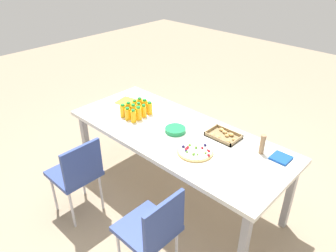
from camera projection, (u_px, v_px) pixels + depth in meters
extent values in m
plane|color=gray|center=(176.00, 193.00, 3.41)|extent=(12.00, 12.00, 0.00)
cube|color=silver|center=(177.00, 134.00, 3.04)|extent=(2.19, 0.91, 0.04)
cube|color=#99999E|center=(86.00, 143.00, 3.60)|extent=(0.06, 0.06, 0.72)
cube|color=#99999E|center=(244.00, 246.00, 2.39)|extent=(0.06, 0.06, 0.72)
cube|color=#99999E|center=(136.00, 119.00, 4.07)|extent=(0.06, 0.06, 0.72)
cube|color=#99999E|center=(289.00, 196.00, 2.86)|extent=(0.06, 0.06, 0.72)
cube|color=#33478C|center=(74.00, 173.00, 2.99)|extent=(0.40, 0.40, 0.04)
cube|color=#33478C|center=(83.00, 165.00, 2.79)|extent=(0.03, 0.38, 0.38)
cylinder|color=silver|center=(54.00, 193.00, 3.11)|extent=(0.02, 0.02, 0.41)
cylinder|color=silver|center=(83.00, 178.00, 3.31)|extent=(0.02, 0.02, 0.41)
cylinder|color=silver|center=(72.00, 210.00, 2.92)|extent=(0.02, 0.02, 0.41)
cylinder|color=silver|center=(101.00, 193.00, 3.12)|extent=(0.02, 0.02, 0.41)
cube|color=#33478C|center=(147.00, 228.00, 2.42)|extent=(0.40, 0.40, 0.04)
cube|color=#33478C|center=(164.00, 223.00, 2.22)|extent=(0.03, 0.38, 0.38)
cylinder|color=silver|center=(119.00, 251.00, 2.54)|extent=(0.02, 0.02, 0.41)
cylinder|color=silver|center=(149.00, 228.00, 2.74)|extent=(0.02, 0.02, 0.41)
cylinder|color=silver|center=(177.00, 250.00, 2.55)|extent=(0.02, 0.02, 0.41)
cylinder|color=#F9AE14|center=(123.00, 111.00, 3.27)|extent=(0.06, 0.06, 0.12)
cylinder|color=#1E8C33|center=(123.00, 105.00, 3.23)|extent=(0.04, 0.04, 0.02)
cylinder|color=#F9AC14|center=(128.00, 114.00, 3.22)|extent=(0.06, 0.06, 0.12)
cylinder|color=#1E8C33|center=(127.00, 108.00, 3.18)|extent=(0.04, 0.04, 0.02)
cylinder|color=#FAAE14|center=(133.00, 117.00, 3.17)|extent=(0.05, 0.05, 0.12)
cylinder|color=#1E8C33|center=(133.00, 110.00, 3.14)|extent=(0.03, 0.03, 0.02)
cylinder|color=#F9AC14|center=(129.00, 109.00, 3.30)|extent=(0.06, 0.06, 0.13)
cylinder|color=#1E8C33|center=(128.00, 103.00, 3.27)|extent=(0.04, 0.04, 0.02)
cylinder|color=#F9AC14|center=(134.00, 111.00, 3.26)|extent=(0.06, 0.06, 0.13)
cylinder|color=#1E8C33|center=(133.00, 105.00, 3.23)|extent=(0.04, 0.04, 0.02)
cylinder|color=#F9AD14|center=(139.00, 114.00, 3.21)|extent=(0.06, 0.06, 0.13)
cylinder|color=#1E8C33|center=(138.00, 107.00, 3.18)|extent=(0.04, 0.04, 0.02)
cylinder|color=#FAAC14|center=(135.00, 107.00, 3.36)|extent=(0.05, 0.05, 0.12)
cylinder|color=#1E8C33|center=(135.00, 101.00, 3.32)|extent=(0.04, 0.04, 0.02)
cylinder|color=#FAAE14|center=(139.00, 109.00, 3.31)|extent=(0.05, 0.05, 0.12)
cylinder|color=#1E8C33|center=(139.00, 103.00, 3.28)|extent=(0.03, 0.03, 0.02)
cylinder|color=#F9AB14|center=(144.00, 111.00, 3.26)|extent=(0.05, 0.05, 0.12)
cylinder|color=#1E8C33|center=(143.00, 105.00, 3.23)|extent=(0.04, 0.04, 0.02)
cylinder|color=#FAAE14|center=(140.00, 104.00, 3.40)|extent=(0.06, 0.06, 0.12)
cylinder|color=#1E8C33|center=(140.00, 98.00, 3.36)|extent=(0.04, 0.04, 0.02)
cylinder|color=#F9AE14|center=(145.00, 106.00, 3.36)|extent=(0.06, 0.06, 0.13)
cylinder|color=#1E8C33|center=(145.00, 100.00, 3.32)|extent=(0.04, 0.04, 0.02)
cylinder|color=#F9AC14|center=(150.00, 109.00, 3.32)|extent=(0.06, 0.06, 0.12)
cylinder|color=#1E8C33|center=(149.00, 103.00, 3.28)|extent=(0.04, 0.04, 0.02)
cylinder|color=tan|center=(195.00, 151.00, 2.74)|extent=(0.31, 0.31, 0.02)
cylinder|color=white|center=(195.00, 150.00, 2.74)|extent=(0.28, 0.28, 0.01)
sphere|color=#66B238|center=(194.00, 154.00, 2.67)|extent=(0.03, 0.03, 0.03)
sphere|color=red|center=(188.00, 147.00, 2.75)|extent=(0.03, 0.03, 0.03)
sphere|color=red|center=(186.00, 150.00, 2.72)|extent=(0.02, 0.02, 0.02)
sphere|color=#66B238|center=(198.00, 154.00, 2.67)|extent=(0.02, 0.02, 0.02)
sphere|color=#1E1947|center=(205.00, 145.00, 2.78)|extent=(0.03, 0.03, 0.03)
sphere|color=#66B238|center=(196.00, 148.00, 2.75)|extent=(0.03, 0.03, 0.03)
sphere|color=red|center=(202.00, 148.00, 2.75)|extent=(0.02, 0.02, 0.02)
sphere|color=red|center=(208.00, 150.00, 2.72)|extent=(0.02, 0.02, 0.02)
sphere|color=red|center=(209.00, 155.00, 2.66)|extent=(0.02, 0.02, 0.02)
sphere|color=#66B238|center=(190.00, 145.00, 2.79)|extent=(0.02, 0.02, 0.02)
sphere|color=#66B238|center=(187.00, 152.00, 2.70)|extent=(0.02, 0.02, 0.02)
sphere|color=#1E1947|center=(186.00, 151.00, 2.71)|extent=(0.02, 0.02, 0.02)
sphere|color=#1E1947|center=(183.00, 147.00, 2.76)|extent=(0.03, 0.03, 0.03)
sphere|color=red|center=(186.00, 149.00, 2.73)|extent=(0.03, 0.03, 0.03)
sphere|color=#66B238|center=(206.00, 153.00, 2.68)|extent=(0.02, 0.02, 0.02)
sphere|color=red|center=(209.00, 151.00, 2.71)|extent=(0.02, 0.02, 0.02)
cube|color=olive|center=(223.00, 136.00, 2.96)|extent=(0.30, 0.21, 0.01)
cube|color=olive|center=(217.00, 139.00, 2.89)|extent=(0.30, 0.01, 0.03)
cube|color=olive|center=(229.00, 131.00, 3.01)|extent=(0.30, 0.01, 0.03)
cube|color=olive|center=(211.00, 130.00, 3.04)|extent=(0.01, 0.21, 0.03)
cube|color=olive|center=(237.00, 141.00, 2.87)|extent=(0.01, 0.21, 0.03)
ellipsoid|color=tan|center=(222.00, 130.00, 3.03)|extent=(0.05, 0.04, 0.03)
ellipsoid|color=tan|center=(225.00, 132.00, 2.99)|extent=(0.05, 0.04, 0.03)
ellipsoid|color=tan|center=(227.00, 136.00, 2.94)|extent=(0.04, 0.03, 0.02)
ellipsoid|color=tan|center=(234.00, 139.00, 2.89)|extent=(0.04, 0.03, 0.02)
ellipsoid|color=tan|center=(212.00, 135.00, 2.96)|extent=(0.04, 0.03, 0.02)
ellipsoid|color=tan|center=(218.00, 137.00, 2.92)|extent=(0.05, 0.04, 0.03)
ellipsoid|color=tan|center=(231.00, 135.00, 2.95)|extent=(0.06, 0.04, 0.03)
ellipsoid|color=tan|center=(228.00, 141.00, 2.86)|extent=(0.04, 0.03, 0.02)
cylinder|color=#1E8C4C|center=(175.00, 132.00, 3.04)|extent=(0.19, 0.19, 0.00)
cylinder|color=#1E8C4C|center=(175.00, 131.00, 3.03)|extent=(0.19, 0.19, 0.00)
cylinder|color=#1E8C4C|center=(175.00, 131.00, 3.03)|extent=(0.19, 0.19, 0.00)
cylinder|color=#1E8C4C|center=(175.00, 130.00, 3.03)|extent=(0.19, 0.19, 0.00)
cylinder|color=#1E8C4C|center=(175.00, 130.00, 3.03)|extent=(0.19, 0.19, 0.00)
cylinder|color=#1E8C4C|center=(175.00, 129.00, 3.02)|extent=(0.19, 0.19, 0.00)
cylinder|color=#1E8C4C|center=(175.00, 129.00, 3.02)|extent=(0.19, 0.19, 0.00)
cylinder|color=#1E8C4C|center=(175.00, 128.00, 3.02)|extent=(0.19, 0.19, 0.00)
cube|color=#194CA5|center=(281.00, 158.00, 2.66)|extent=(0.15, 0.15, 0.02)
cylinder|color=#9E7A56|center=(262.00, 144.00, 2.69)|extent=(0.04, 0.04, 0.18)
cube|color=yellow|center=(129.00, 102.00, 3.58)|extent=(0.30, 0.25, 0.01)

